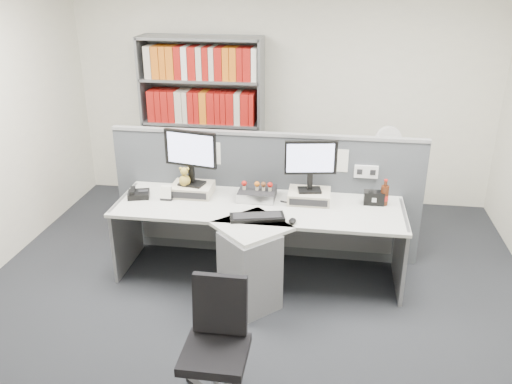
% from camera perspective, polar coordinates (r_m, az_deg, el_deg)
% --- Properties ---
extents(ground, '(5.50, 5.50, 0.00)m').
position_cam_1_polar(ground, '(4.45, -1.28, -14.27)').
color(ground, '#2A2C31').
rests_on(ground, ground).
extents(room_shell, '(5.04, 5.54, 2.72)m').
position_cam_1_polar(room_shell, '(3.66, -1.52, 8.70)').
color(room_shell, white).
rests_on(room_shell, ground).
extents(partition, '(3.00, 0.08, 1.27)m').
position_cam_1_polar(partition, '(5.20, 1.03, -0.23)').
color(partition, '#4A4E54').
rests_on(partition, ground).
extents(desk, '(2.60, 1.20, 0.72)m').
position_cam_1_polar(desk, '(4.70, -0.10, -5.48)').
color(desk, beige).
rests_on(desk, ground).
extents(monitor_riser_left, '(0.38, 0.31, 0.10)m').
position_cam_1_polar(monitor_riser_left, '(5.03, -6.86, 0.28)').
color(monitor_riser_left, beige).
rests_on(monitor_riser_left, desk).
extents(monitor_riser_right, '(0.38, 0.31, 0.10)m').
position_cam_1_polar(monitor_riser_right, '(4.87, 5.74, -0.45)').
color(monitor_riser_right, beige).
rests_on(monitor_riser_right, desk).
extents(monitor_left, '(0.51, 0.21, 0.52)m').
position_cam_1_polar(monitor_left, '(4.91, -7.05, 4.18)').
color(monitor_left, black).
rests_on(monitor_left, monitor_riser_left).
extents(monitor_right, '(0.47, 0.18, 0.48)m').
position_cam_1_polar(monitor_right, '(4.75, 5.89, 3.27)').
color(monitor_right, black).
rests_on(monitor_right, monitor_riser_right).
extents(desktop_pc, '(0.34, 0.30, 0.09)m').
position_cam_1_polar(desktop_pc, '(4.91, 0.14, -0.20)').
color(desktop_pc, black).
rests_on(desktop_pc, desk).
extents(figurines, '(0.29, 0.05, 0.09)m').
position_cam_1_polar(figurines, '(4.86, 0.29, 0.76)').
color(figurines, beige).
rests_on(figurines, desktop_pc).
extents(keyboard, '(0.49, 0.28, 0.03)m').
position_cam_1_polar(keyboard, '(4.53, 0.12, -2.69)').
color(keyboard, black).
rests_on(keyboard, desk).
extents(mouse, '(0.06, 0.10, 0.04)m').
position_cam_1_polar(mouse, '(4.46, 3.94, -3.12)').
color(mouse, black).
rests_on(mouse, desk).
extents(desk_phone, '(0.24, 0.22, 0.08)m').
position_cam_1_polar(desk_phone, '(5.06, -12.54, -0.20)').
color(desk_phone, black).
rests_on(desk_phone, desk).
extents(desk_calendar, '(0.11, 0.08, 0.13)m').
position_cam_1_polar(desk_calendar, '(4.95, -9.59, -0.20)').
color(desk_calendar, black).
rests_on(desk_calendar, desk).
extents(plush_toy, '(0.11, 0.11, 0.18)m').
position_cam_1_polar(plush_toy, '(4.96, -7.67, 1.51)').
color(plush_toy, '#A58E37').
rests_on(plush_toy, monitor_riser_left).
extents(speaker, '(0.18, 0.10, 0.12)m').
position_cam_1_polar(speaker, '(4.90, 12.54, -0.61)').
color(speaker, black).
rests_on(speaker, desk).
extents(cola_bottle, '(0.07, 0.07, 0.24)m').
position_cam_1_polar(cola_bottle, '(4.89, 13.63, -0.36)').
color(cola_bottle, '#3F190A').
rests_on(cola_bottle, desk).
extents(shelving_unit, '(1.41, 0.40, 2.00)m').
position_cam_1_polar(shelving_unit, '(6.37, -5.68, 7.13)').
color(shelving_unit, slate).
rests_on(shelving_unit, ground).
extents(filing_cabinet, '(0.45, 0.61, 0.70)m').
position_cam_1_polar(filing_cabinet, '(5.99, 13.37, -0.76)').
color(filing_cabinet, slate).
rests_on(filing_cabinet, ground).
extents(desk_fan, '(0.28, 0.17, 0.48)m').
position_cam_1_polar(desk_fan, '(5.77, 13.95, 5.17)').
color(desk_fan, white).
rests_on(desk_fan, filing_cabinet).
extents(office_chair, '(0.55, 0.58, 0.87)m').
position_cam_1_polar(office_chair, '(3.56, -4.21, -15.74)').
color(office_chair, silver).
rests_on(office_chair, ground).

